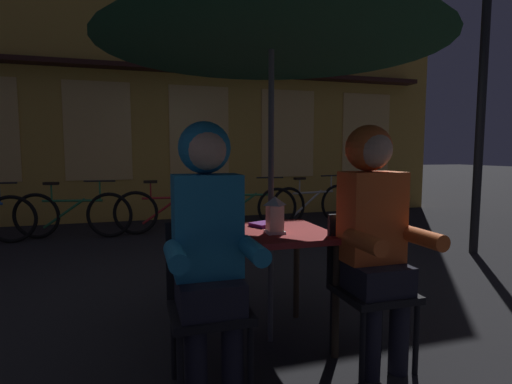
{
  "coord_description": "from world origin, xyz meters",
  "views": [
    {
      "loc": [
        -0.82,
        -2.4,
        1.24
      ],
      "look_at": [
        0.0,
        0.33,
        0.96
      ],
      "focal_mm": 28.1,
      "sensor_mm": 36.0,
      "label": 1
    }
  ],
  "objects_px": {
    "cafe_table": "(271,246)",
    "bicycle_second": "(73,214)",
    "patio_umbrella": "(272,18)",
    "bicycle_third": "(170,211)",
    "lantern": "(275,214)",
    "street_lamp": "(486,26)",
    "person_right_hooded": "(374,221)",
    "bicycle_fourth": "(246,207)",
    "chair_left": "(207,296)",
    "bicycle_fifth": "(313,204)",
    "book": "(266,224)",
    "chair_right": "(367,279)",
    "person_left_hooded": "(208,231)"
  },
  "relations": [
    {
      "from": "book",
      "to": "person_right_hooded",
      "type": "bearing_deg",
      "value": -75.89
    },
    {
      "from": "chair_right",
      "to": "person_left_hooded",
      "type": "xyz_separation_m",
      "value": [
        -0.96,
        -0.06,
        0.36
      ]
    },
    {
      "from": "patio_umbrella",
      "to": "lantern",
      "type": "distance_m",
      "value": 1.2
    },
    {
      "from": "lantern",
      "to": "bicycle_third",
      "type": "bearing_deg",
      "value": 94.84
    },
    {
      "from": "bicycle_second",
      "to": "book",
      "type": "bearing_deg",
      "value": -64.65
    },
    {
      "from": "bicycle_fifth",
      "to": "bicycle_fourth",
      "type": "bearing_deg",
      "value": -177.38
    },
    {
      "from": "bicycle_third",
      "to": "street_lamp",
      "type": "bearing_deg",
      "value": -33.68
    },
    {
      "from": "bicycle_second",
      "to": "bicycle_fourth",
      "type": "xyz_separation_m",
      "value": [
        2.6,
        0.03,
        0.0
      ]
    },
    {
      "from": "bicycle_second",
      "to": "bicycle_fifth",
      "type": "xyz_separation_m",
      "value": [
        3.82,
        0.09,
        0.0
      ]
    },
    {
      "from": "bicycle_third",
      "to": "lantern",
      "type": "bearing_deg",
      "value": -85.16
    },
    {
      "from": "chair_left",
      "to": "bicycle_third",
      "type": "relative_size",
      "value": 0.52
    },
    {
      "from": "patio_umbrella",
      "to": "cafe_table",
      "type": "bearing_deg",
      "value": 0.0
    },
    {
      "from": "bicycle_second",
      "to": "book",
      "type": "height_order",
      "value": "bicycle_second"
    },
    {
      "from": "street_lamp",
      "to": "bicycle_second",
      "type": "distance_m",
      "value": 5.9
    },
    {
      "from": "patio_umbrella",
      "to": "bicycle_fifth",
      "type": "distance_m",
      "value": 4.76
    },
    {
      "from": "lantern",
      "to": "street_lamp",
      "type": "bearing_deg",
      "value": 26.42
    },
    {
      "from": "patio_umbrella",
      "to": "chair_left",
      "type": "bearing_deg",
      "value": -142.45
    },
    {
      "from": "person_left_hooded",
      "to": "person_right_hooded",
      "type": "relative_size",
      "value": 1.0
    },
    {
      "from": "patio_umbrella",
      "to": "bicycle_third",
      "type": "xyz_separation_m",
      "value": [
        -0.33,
        3.8,
        -1.71
      ]
    },
    {
      "from": "person_right_hooded",
      "to": "person_left_hooded",
      "type": "bearing_deg",
      "value": 180.0
    },
    {
      "from": "chair_right",
      "to": "book",
      "type": "xyz_separation_m",
      "value": [
        -0.46,
        0.54,
        0.26
      ]
    },
    {
      "from": "chair_left",
      "to": "book",
      "type": "xyz_separation_m",
      "value": [
        0.5,
        0.54,
        0.26
      ]
    },
    {
      "from": "patio_umbrella",
      "to": "bicycle_fifth",
      "type": "relative_size",
      "value": 1.39
    },
    {
      "from": "bicycle_third",
      "to": "book",
      "type": "height_order",
      "value": "bicycle_third"
    },
    {
      "from": "street_lamp",
      "to": "bicycle_fourth",
      "type": "relative_size",
      "value": 2.33
    },
    {
      "from": "street_lamp",
      "to": "patio_umbrella",
      "type": "bearing_deg",
      "value": -154.91
    },
    {
      "from": "cafe_table",
      "to": "person_right_hooded",
      "type": "distance_m",
      "value": 0.67
    },
    {
      "from": "bicycle_fifth",
      "to": "chair_right",
      "type": "bearing_deg",
      "value": -110.81
    },
    {
      "from": "cafe_table",
      "to": "chair_right",
      "type": "xyz_separation_m",
      "value": [
        0.48,
        -0.37,
        -0.15
      ]
    },
    {
      "from": "patio_umbrella",
      "to": "chair_right",
      "type": "height_order",
      "value": "patio_umbrella"
    },
    {
      "from": "book",
      "to": "chair_left",
      "type": "bearing_deg",
      "value": -156.63
    },
    {
      "from": "person_right_hooded",
      "to": "bicycle_second",
      "type": "height_order",
      "value": "person_right_hooded"
    },
    {
      "from": "cafe_table",
      "to": "lantern",
      "type": "height_order",
      "value": "lantern"
    },
    {
      "from": "bicycle_fifth",
      "to": "book",
      "type": "relative_size",
      "value": 8.29
    },
    {
      "from": "lantern",
      "to": "person_right_hooded",
      "type": "bearing_deg",
      "value": -34.46
    },
    {
      "from": "chair_left",
      "to": "lantern",
      "type": "bearing_deg",
      "value": 30.21
    },
    {
      "from": "cafe_table",
      "to": "bicycle_second",
      "type": "xyz_separation_m",
      "value": [
        -1.71,
        3.83,
        -0.29
      ]
    },
    {
      "from": "cafe_table",
      "to": "bicycle_fifth",
      "type": "xyz_separation_m",
      "value": [
        2.11,
        3.91,
        -0.29
      ]
    },
    {
      "from": "patio_umbrella",
      "to": "bicycle_fifth",
      "type": "height_order",
      "value": "patio_umbrella"
    },
    {
      "from": "cafe_table",
      "to": "book",
      "type": "distance_m",
      "value": 0.2
    },
    {
      "from": "person_left_hooded",
      "to": "bicycle_fourth",
      "type": "bearing_deg",
      "value": 72.26
    },
    {
      "from": "chair_right",
      "to": "book",
      "type": "bearing_deg",
      "value": 130.41
    },
    {
      "from": "patio_umbrella",
      "to": "bicycle_third",
      "type": "relative_size",
      "value": 1.37
    },
    {
      "from": "lantern",
      "to": "chair_right",
      "type": "distance_m",
      "value": 0.67
    },
    {
      "from": "person_left_hooded",
      "to": "person_right_hooded",
      "type": "bearing_deg",
      "value": 0.0
    },
    {
      "from": "bicycle_second",
      "to": "bicycle_fifth",
      "type": "relative_size",
      "value": 1.0
    },
    {
      "from": "bicycle_second",
      "to": "book",
      "type": "xyz_separation_m",
      "value": [
        1.73,
        -3.66,
        0.41
      ]
    },
    {
      "from": "street_lamp",
      "to": "chair_right",
      "type": "bearing_deg",
      "value": -145.38
    },
    {
      "from": "bicycle_fourth",
      "to": "chair_left",
      "type": "bearing_deg",
      "value": -107.96
    },
    {
      "from": "street_lamp",
      "to": "book",
      "type": "height_order",
      "value": "street_lamp"
    }
  ]
}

